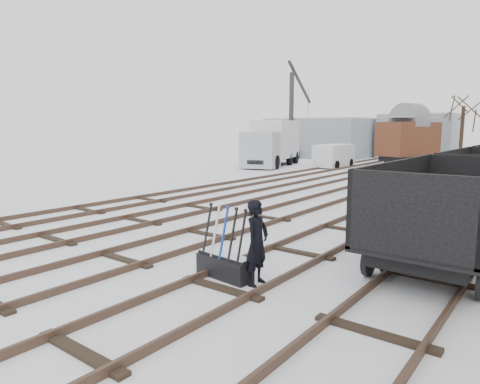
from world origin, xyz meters
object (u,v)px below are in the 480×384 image
object	(u,v)px
worker	(257,243)
crane	(292,133)
box_van_wagon	(408,138)
ground_frame	(224,264)
panel_van	(334,155)
lorry	(272,143)
freight_wagon_a	(445,226)

from	to	relation	value
worker	crane	size ratio (longest dim) A/B	0.18
worker	box_van_wagon	xyz separation A→B (m)	(-5.54, 28.99, 1.42)
ground_frame	box_van_wagon	world-z (taller)	box_van_wagon
box_van_wagon	panel_van	xyz separation A→B (m)	(-4.27, -4.50, -1.34)
box_van_wagon	crane	xyz separation A→B (m)	(-12.14, 2.35, 0.26)
box_van_wagon	crane	bearing A→B (deg)	-170.46
worker	panel_van	size ratio (longest dim) A/B	0.42
lorry	crane	xyz separation A→B (m)	(-3.30, 8.79, 0.64)
box_van_wagon	lorry	bearing A→B (deg)	-123.42
panel_van	worker	bearing A→B (deg)	-66.89
freight_wagon_a	box_van_wagon	world-z (taller)	box_van_wagon
ground_frame	freight_wagon_a	size ratio (longest dim) A/B	0.26
box_van_wagon	panel_van	distance (m)	6.35
freight_wagon_a	panel_van	xyz separation A→B (m)	(-12.45, 20.84, 0.04)
freight_wagon_a	box_van_wagon	xyz separation A→B (m)	(-8.18, 25.35, 1.38)
ground_frame	box_van_wagon	bearing A→B (deg)	105.23
panel_van	lorry	bearing A→B (deg)	-155.68
ground_frame	panel_van	xyz separation A→B (m)	(-9.06, 24.59, 0.65)
worker	crane	distance (m)	36.02
lorry	crane	bearing A→B (deg)	95.12
ground_frame	worker	world-z (taller)	worker
worker	panel_van	distance (m)	26.38
ground_frame	box_van_wagon	xyz separation A→B (m)	(-4.79, 29.09, 1.99)
ground_frame	lorry	size ratio (longest dim) A/B	0.18
box_van_wagon	worker	bearing A→B (deg)	-58.69
lorry	crane	distance (m)	9.41
box_van_wagon	ground_frame	bearing A→B (deg)	-60.16
crane	freight_wagon_a	bearing A→B (deg)	-58.69
freight_wagon_a	panel_van	distance (m)	24.28
box_van_wagon	freight_wagon_a	bearing A→B (deg)	-51.64
box_van_wagon	crane	world-z (taller)	crane
freight_wagon_a	panel_van	bearing A→B (deg)	120.84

